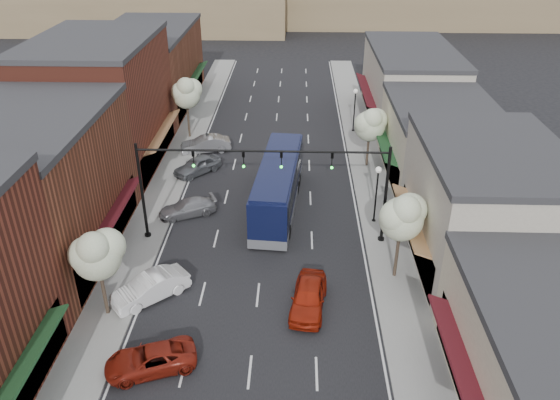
# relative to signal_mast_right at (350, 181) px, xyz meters

# --- Properties ---
(ground) EXTENTS (160.00, 160.00, 0.00)m
(ground) POSITION_rel_signal_mast_right_xyz_m (-5.62, -8.00, -4.62)
(ground) COLOR black
(ground) RESTS_ON ground
(sidewalk_left) EXTENTS (2.80, 73.00, 0.15)m
(sidewalk_left) POSITION_rel_signal_mast_right_xyz_m (-14.02, 10.50, -4.55)
(sidewalk_left) COLOR gray
(sidewalk_left) RESTS_ON ground
(sidewalk_right) EXTENTS (2.80, 73.00, 0.15)m
(sidewalk_right) POSITION_rel_signal_mast_right_xyz_m (2.78, 10.50, -4.55)
(sidewalk_right) COLOR gray
(sidewalk_right) RESTS_ON ground
(curb_left) EXTENTS (0.25, 73.00, 0.17)m
(curb_left) POSITION_rel_signal_mast_right_xyz_m (-12.62, 10.50, -4.55)
(curb_left) COLOR gray
(curb_left) RESTS_ON ground
(curb_right) EXTENTS (0.25, 73.00, 0.17)m
(curb_right) POSITION_rel_signal_mast_right_xyz_m (1.38, 10.50, -4.55)
(curb_right) COLOR gray
(curb_right) RESTS_ON ground
(bldg_left_midnear) EXTENTS (10.14, 14.10, 9.40)m
(bldg_left_midnear) POSITION_rel_signal_mast_right_xyz_m (-19.85, -2.00, 0.03)
(bldg_left_midnear) COLOR brown
(bldg_left_midnear) RESTS_ON ground
(bldg_left_midfar) EXTENTS (10.14, 14.10, 10.90)m
(bldg_left_midfar) POSITION_rel_signal_mast_right_xyz_m (-19.86, 12.00, 0.78)
(bldg_left_midfar) COLOR maroon
(bldg_left_midfar) RESTS_ON ground
(bldg_left_far) EXTENTS (10.14, 18.10, 8.40)m
(bldg_left_far) POSITION_rel_signal_mast_right_xyz_m (-19.84, 28.00, -0.46)
(bldg_left_far) COLOR brown
(bldg_left_far) RESTS_ON ground
(bldg_right_midnear) EXTENTS (9.14, 12.10, 7.90)m
(bldg_right_midnear) POSITION_rel_signal_mast_right_xyz_m (8.10, -2.00, -0.72)
(bldg_right_midnear) COLOR #B1AA98
(bldg_right_midnear) RESTS_ON ground
(bldg_right_midfar) EXTENTS (9.14, 12.10, 6.40)m
(bldg_right_midfar) POSITION_rel_signal_mast_right_xyz_m (8.08, 10.00, -1.46)
(bldg_right_midfar) COLOR beige
(bldg_right_midfar) RESTS_ON ground
(bldg_right_far) EXTENTS (9.14, 16.10, 7.40)m
(bldg_right_far) POSITION_rel_signal_mast_right_xyz_m (8.09, 24.00, -0.96)
(bldg_right_far) COLOR #B1AA98
(bldg_right_far) RESTS_ON ground
(hill_near) EXTENTS (50.00, 20.00, 8.00)m
(hill_near) POSITION_rel_signal_mast_right_xyz_m (-30.62, 70.00, -0.62)
(hill_near) COLOR #7A6647
(hill_near) RESTS_ON ground
(signal_mast_right) EXTENTS (8.22, 0.46, 7.00)m
(signal_mast_right) POSITION_rel_signal_mast_right_xyz_m (0.00, 0.00, 0.00)
(signal_mast_right) COLOR black
(signal_mast_right) RESTS_ON ground
(signal_mast_left) EXTENTS (8.22, 0.46, 7.00)m
(signal_mast_left) POSITION_rel_signal_mast_right_xyz_m (-11.24, 0.00, 0.00)
(signal_mast_left) COLOR black
(signal_mast_left) RESTS_ON ground
(tree_right_near) EXTENTS (2.85, 2.65, 5.95)m
(tree_right_near) POSITION_rel_signal_mast_right_xyz_m (2.73, -4.05, -0.17)
(tree_right_near) COLOR #47382B
(tree_right_near) RESTS_ON ground
(tree_right_far) EXTENTS (2.85, 2.65, 5.43)m
(tree_right_far) POSITION_rel_signal_mast_right_xyz_m (2.73, 11.95, -0.63)
(tree_right_far) COLOR #47382B
(tree_right_far) RESTS_ON ground
(tree_left_near) EXTENTS (2.85, 2.65, 5.69)m
(tree_left_near) POSITION_rel_signal_mast_right_xyz_m (-13.87, -8.05, -0.40)
(tree_left_near) COLOR #47382B
(tree_left_near) RESTS_ON ground
(tree_left_far) EXTENTS (2.85, 2.65, 6.13)m
(tree_left_far) POSITION_rel_signal_mast_right_xyz_m (-13.87, 17.95, -0.02)
(tree_left_far) COLOR #47382B
(tree_left_far) RESTS_ON ground
(lamp_post_near) EXTENTS (0.44, 0.44, 4.44)m
(lamp_post_near) POSITION_rel_signal_mast_right_xyz_m (2.18, 2.50, -1.62)
(lamp_post_near) COLOR black
(lamp_post_near) RESTS_ON ground
(lamp_post_far) EXTENTS (0.44, 0.44, 4.44)m
(lamp_post_far) POSITION_rel_signal_mast_right_xyz_m (2.18, 20.00, -1.62)
(lamp_post_far) COLOR black
(lamp_post_far) RESTS_ON ground
(coach_bus) EXTENTS (3.65, 12.29, 3.70)m
(coach_bus) POSITION_rel_signal_mast_right_xyz_m (-4.79, 4.46, -2.70)
(coach_bus) COLOR black
(coach_bus) RESTS_ON ground
(red_hatchback) EXTENTS (2.44, 4.80, 1.57)m
(red_hatchback) POSITION_rel_signal_mast_right_xyz_m (-2.67, -7.04, -3.84)
(red_hatchback) COLOR #991D0B
(red_hatchback) RESTS_ON ground
(parked_car_a) EXTENTS (4.90, 3.43, 1.24)m
(parked_car_a) POSITION_rel_signal_mast_right_xyz_m (-10.51, -11.93, -4.00)
(parked_car_a) COLOR maroon
(parked_car_a) RESTS_ON ground
(parked_car_b) EXTENTS (4.50, 4.23, 1.51)m
(parked_car_b) POSITION_rel_signal_mast_right_xyz_m (-11.82, -6.48, -3.87)
(parked_car_b) COLOR white
(parked_car_b) RESTS_ON ground
(parked_car_c) EXTENTS (4.54, 3.24, 1.22)m
(parked_car_c) POSITION_rel_signal_mast_right_xyz_m (-11.41, 3.13, -4.01)
(parked_car_c) COLOR gray
(parked_car_c) RESTS_ON ground
(parked_car_d) EXTENTS (4.21, 4.31, 1.46)m
(parked_car_d) POSITION_rel_signal_mast_right_xyz_m (-11.82, 10.16, -3.89)
(parked_car_d) COLOR slate
(parked_car_d) RESTS_ON ground
(parked_car_e) EXTENTS (4.78, 2.73, 1.49)m
(parked_car_e) POSITION_rel_signal_mast_right_xyz_m (-11.82, 14.66, -3.88)
(parked_car_e) COLOR #949499
(parked_car_e) RESTS_ON ground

